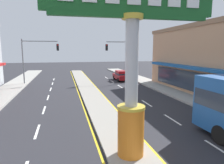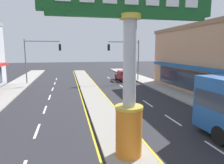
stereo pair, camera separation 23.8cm
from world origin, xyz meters
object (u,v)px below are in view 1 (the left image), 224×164
district_sign (132,61)px  sedan_near_left_lane (121,75)px  traffic_light_left_side (36,53)px  traffic_light_right_side (125,53)px

district_sign → sedan_near_left_lane: bearing=74.9°
traffic_light_left_side → sedan_near_left_lane: traffic_light_left_side is taller
traffic_light_right_side → sedan_near_left_lane: bearing=105.9°
district_sign → traffic_light_left_side: size_ratio=1.22×
traffic_light_left_side → traffic_light_right_side: size_ratio=1.00×
traffic_light_left_side → sedan_near_left_lane: size_ratio=1.44×
traffic_light_right_side → traffic_light_left_side: bearing=178.9°
traffic_light_left_side → district_sign: bearing=-73.7°
district_sign → traffic_light_left_side: district_sign is taller
sedan_near_left_lane → traffic_light_right_side: bearing=-74.1°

